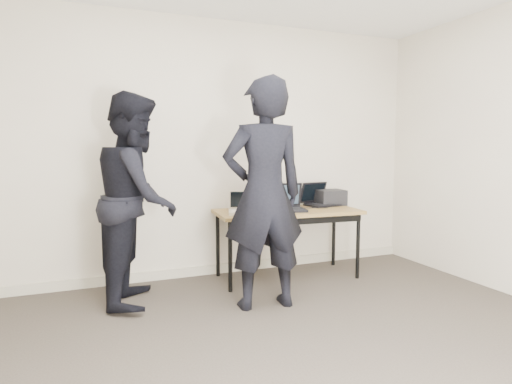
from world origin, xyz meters
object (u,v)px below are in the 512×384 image
laptop_center (287,204)px  person_observer (137,199)px  leather_satchel (264,196)px  desk (288,216)px  person_typist (264,194)px  laptop_right (319,200)px  equipment_box (331,197)px  laptop_beige (243,209)px

laptop_center → person_observer: size_ratio=0.23×
laptop_center → leather_satchel: bearing=140.1°
desk → person_typist: bearing=-125.9°
laptop_right → person_typist: size_ratio=0.21×
desk → person_typist: person_typist is taller
laptop_right → leather_satchel: size_ratio=1.10×
laptop_center → laptop_right: laptop_center is taller
laptop_center → person_typist: (-0.54, -0.67, 0.20)m
equipment_box → laptop_right: bearing=174.7°
laptop_center → person_typist: size_ratio=0.22×
leather_satchel → equipment_box: leather_satchel is taller
leather_satchel → equipment_box: bearing=0.9°
laptop_beige → equipment_box: 1.17m
leather_satchel → equipment_box: (0.81, -0.04, -0.04)m
laptop_beige → laptop_right: bearing=30.5°
person_typist → equipment_box: bearing=-140.6°
desk → person_observer: 1.56m
desk → leather_satchel: bearing=132.0°
laptop_right → equipment_box: (0.14, -0.01, 0.03)m
desk → leather_satchel: leather_satchel is taller
laptop_beige → desk: bearing=21.1°
desk → laptop_right: laptop_right is taller
laptop_beige → person_observer: (-1.02, -0.08, 0.16)m
desk → leather_satchel: size_ratio=4.16×
laptop_beige → equipment_box: bearing=28.2°
laptop_right → person_observer: person_observer is taller
person_typist → person_observer: size_ratio=1.06×
equipment_box → person_observer: 2.19m
laptop_beige → laptop_center: size_ratio=0.81×
leather_satchel → person_typist: person_typist is taller
desk → laptop_center: size_ratio=3.60×
desk → laptop_center: bearing=157.4°
laptop_center → person_typist: person_typist is taller
leather_satchel → laptop_right: bearing=1.5°
laptop_right → laptop_center: bearing=-169.2°
equipment_box → person_observer: bearing=-172.0°
equipment_box → person_observer: size_ratio=0.16×
laptop_right → equipment_box: size_ratio=1.37×
laptop_beige → leather_satchel: size_ratio=0.93×
laptop_beige → person_typist: 0.66m
laptop_right → leather_satchel: laptop_right is taller
desk → laptop_beige: bearing=-172.0°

